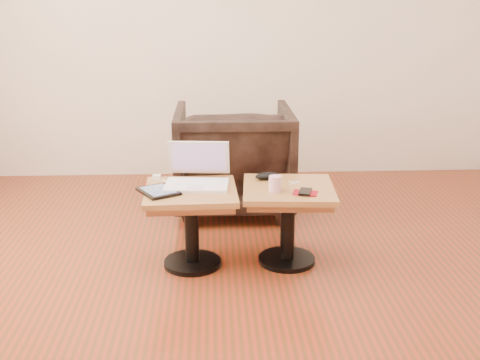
{
  "coord_description": "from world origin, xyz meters",
  "views": [
    {
      "loc": [
        -0.2,
        -2.85,
        1.52
      ],
      "look_at": [
        -0.05,
        0.38,
        0.52
      ],
      "focal_mm": 45.0,
      "sensor_mm": 36.0,
      "label": 1
    }
  ],
  "objects_px": {
    "side_table_left": "(191,209)",
    "striped_cup": "(275,184)",
    "armchair": "(234,159)",
    "laptop": "(197,176)",
    "side_table_right": "(288,206)"
  },
  "relations": [
    {
      "from": "side_table_right",
      "to": "armchair",
      "type": "distance_m",
      "value": 0.97
    },
    {
      "from": "side_table_left",
      "to": "striped_cup",
      "type": "relative_size",
      "value": 5.86
    },
    {
      "from": "laptop",
      "to": "side_table_left",
      "type": "bearing_deg",
      "value": -106.97
    },
    {
      "from": "striped_cup",
      "to": "armchair",
      "type": "bearing_deg",
      "value": 100.73
    },
    {
      "from": "laptop",
      "to": "armchair",
      "type": "relative_size",
      "value": 0.45
    },
    {
      "from": "side_table_right",
      "to": "armchair",
      "type": "relative_size",
      "value": 0.65
    },
    {
      "from": "side_table_left",
      "to": "laptop",
      "type": "height_order",
      "value": "laptop"
    },
    {
      "from": "side_table_right",
      "to": "striped_cup",
      "type": "height_order",
      "value": "striped_cup"
    },
    {
      "from": "side_table_right",
      "to": "laptop",
      "type": "relative_size",
      "value": 1.43
    },
    {
      "from": "side_table_left",
      "to": "armchair",
      "type": "bearing_deg",
      "value": 71.75
    },
    {
      "from": "side_table_left",
      "to": "armchair",
      "type": "xyz_separation_m",
      "value": [
        0.28,
        0.95,
        0.03
      ]
    },
    {
      "from": "side_table_left",
      "to": "laptop",
      "type": "relative_size",
      "value": 1.39
    },
    {
      "from": "laptop",
      "to": "armchair",
      "type": "height_order",
      "value": "armchair"
    },
    {
      "from": "striped_cup",
      "to": "laptop",
      "type": "bearing_deg",
      "value": 159.47
    },
    {
      "from": "side_table_left",
      "to": "striped_cup",
      "type": "distance_m",
      "value": 0.5
    }
  ]
}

